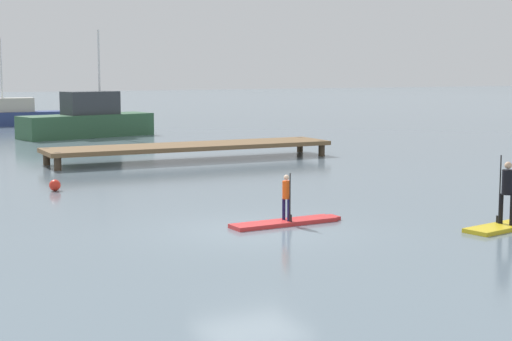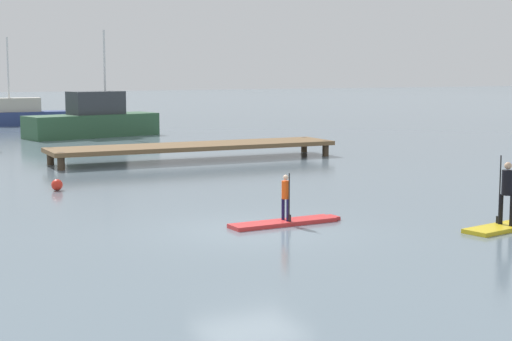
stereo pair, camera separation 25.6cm
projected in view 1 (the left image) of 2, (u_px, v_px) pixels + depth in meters
The scene contains 8 objects.
ground_plane at pixel (251, 231), 19.37m from camera, with size 240.00×240.00×0.00m, color slate.
paddleboard_near at pixel (286, 222), 20.21m from camera, with size 3.00×0.77×0.10m.
paddler_child_solo at pixel (287, 195), 20.12m from camera, with size 0.21×0.40×1.20m.
paddler_adult at pixel (507, 189), 19.58m from camera, with size 0.32×0.48×1.67m.
fishing_boat_green_midground at pixel (87, 120), 45.93m from camera, with size 7.83×3.89×5.99m.
motor_boat_small_navy at pixel (18, 115), 55.16m from camera, with size 7.01×2.08×5.90m.
floating_dock at pixel (191, 147), 34.19m from camera, with size 12.19×2.54×0.68m.
mooring_buoy_mid at pixel (55, 185), 25.71m from camera, with size 0.36×0.36×0.36m, color red.
Camera 1 is at (-8.34, -17.12, 3.84)m, focal length 57.34 mm.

